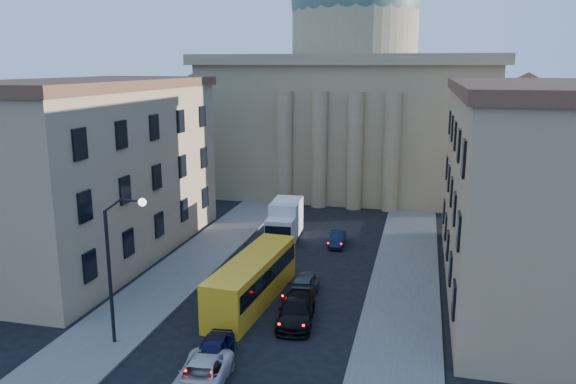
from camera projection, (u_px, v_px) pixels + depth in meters
name	position (u px, v px, depth m)	size (l,w,h in m)	color
sidewalk_left	(173.00, 279.00, 42.23)	(5.00, 60.00, 0.15)	#605D58
sidewalk_right	(403.00, 301.00, 38.31)	(5.00, 60.00, 0.15)	#605D58
church	(353.00, 96.00, 73.17)	(68.02, 28.76, 36.60)	#8D7956
building_left	(95.00, 169.00, 46.35)	(11.60, 26.60, 14.70)	tan
building_right	(536.00, 190.00, 38.52)	(11.60, 26.60, 14.70)	tan
street_lamp	(117.00, 258.00, 31.25)	(2.62, 0.44, 8.83)	black
car_left_near	(213.00, 352.00, 30.17)	(1.72, 4.28, 1.46)	black
car_left_mid	(201.00, 377.00, 27.73)	(2.39, 5.18, 1.44)	silver
car_right_mid	(296.00, 310.00, 35.18)	(2.16, 5.32, 1.54)	black
car_right_far	(303.00, 286.00, 39.00)	(1.78, 4.43, 1.51)	#4D4D52
car_right_distant	(337.00, 239.00, 50.14)	(1.29, 3.69, 1.22)	black
city_bus	(253.00, 278.00, 37.97)	(3.39, 11.34, 3.15)	yellow
box_truck	(285.00, 222.00, 51.76)	(2.85, 6.47, 3.48)	silver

